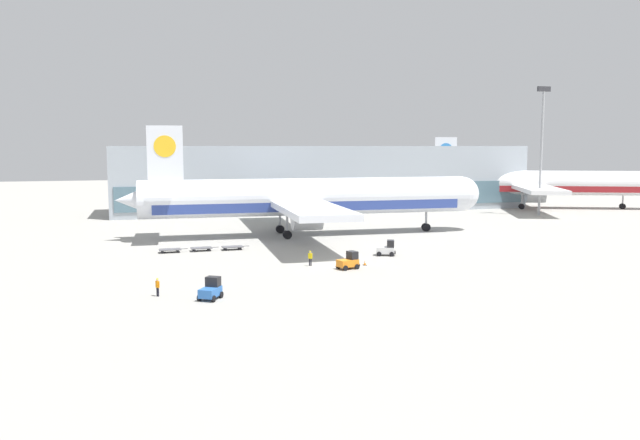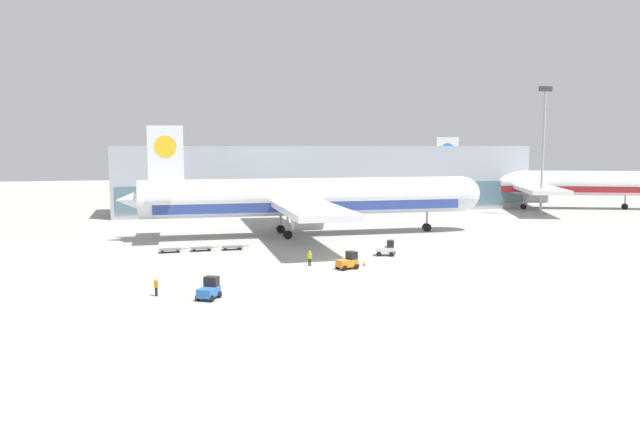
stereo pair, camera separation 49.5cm
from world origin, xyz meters
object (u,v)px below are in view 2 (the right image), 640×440
Objects in this scene: baggage_tug_foreground at (209,290)px; ground_crew_near at (310,257)px; baggage_dolly_second at (202,248)px; baggage_tug_mid at (387,249)px; ground_crew_far at (156,285)px; baggage_dolly_lead at (170,249)px; light_mast at (543,142)px; traffic_cone_near at (364,263)px; baggage_dolly_third at (233,247)px; airplane_distant at (536,184)px; airplane_main at (305,198)px; baggage_tug_far at (348,261)px.

ground_crew_near is (12.81, 13.02, 0.19)m from baggage_tug_foreground.
baggage_tug_foreground reaches higher than baggage_dolly_second.
ground_crew_far is (-28.78, -14.75, 0.14)m from baggage_tug_mid.
ground_crew_near is at bearing 90.42° from ground_crew_far.
baggage_tug_foreground reaches higher than baggage_dolly_lead.
traffic_cone_near is at bearing -141.71° from light_mast.
light_mast is 6.92× the size of baggage_dolly_third.
baggage_dolly_lead is 24.58m from ground_crew_far.
airplane_distant is at bearing 23.73° from baggage_dolly_lead.
airplane_distant reaches higher than baggage_dolly_third.
light_mast is 92.14m from ground_crew_far.
baggage_tug_mid reaches higher than ground_crew_near.
baggage_dolly_third is at bearing -129.99° from airplane_distant.
traffic_cone_near is (0.83, -26.05, -5.57)m from airplane_main.
airplane_main is at bearing 69.57° from baggage_tug_far.
baggage_dolly_lead is at bearing -179.78° from baggage_dolly_second.
traffic_cone_near is at bearing -151.78° from ground_crew_near.
baggage_tug_mid is (5.75, -20.60, -4.96)m from airplane_main.
airplane_main is 20.78m from baggage_dolly_second.
baggage_dolly_second is at bearing -131.36° from airplane_distant.
traffic_cone_near is (21.88, -15.19, -0.12)m from baggage_dolly_lead.
light_mast is 45.78× the size of traffic_cone_near.
baggage_dolly_lead is 2.14× the size of ground_crew_far.
baggage_tug_far is at bearing -148.12° from traffic_cone_near.
baggage_dolly_lead is 6.62× the size of traffic_cone_near.
ground_crew_far is (-23.03, -35.35, -4.82)m from airplane_main.
baggage_dolly_third is 2.14× the size of ground_crew_far.
baggage_tug_far is at bearing -42.72° from baggage_dolly_lead.
traffic_cone_near is at bearing -42.71° from baggage_dolly_second.
baggage_tug_foreground is at bearing -123.05° from baggage_tug_mid.
baggage_tug_mid is at bearing 26.37° from baggage_tug_far.
airplane_distant is 13.93× the size of baggage_dolly_second.
baggage_dolly_second is 6.62× the size of traffic_cone_near.
baggage_dolly_lead is (-19.39, 16.73, -0.49)m from baggage_tug_far.
baggage_tug_foreground is at bearing -103.51° from baggage_dolly_third.
traffic_cone_near is at bearing -27.25° from baggage_tug_foreground.
baggage_tug_mid is at bearing -29.69° from baggage_dolly_third.
baggage_tug_foreground is (-78.93, -66.09, -4.62)m from airplane_distant.
light_mast is at bearing 18.32° from baggage_dolly_second.
ground_crew_far is at bearing -146.42° from light_mast.
traffic_cone_near reaches higher than baggage_dolly_second.
baggage_tug_mid is at bearing -21.90° from baggage_dolly_lead.
ground_crew_near is 20.51m from ground_crew_far.
airplane_distant reaches higher than baggage_dolly_lead.
baggage_tug_foreground is 0.76× the size of baggage_dolly_third.
ground_crew_far is at bearing -120.80° from airplane_distant.
light_mast is at bearing 19.59° from baggage_dolly_third.
light_mast is 89.69m from baggage_tug_foreground.
baggage_tug_far is 2.99m from traffic_cone_near.
baggage_dolly_second is 1.00× the size of baggage_dolly_third.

